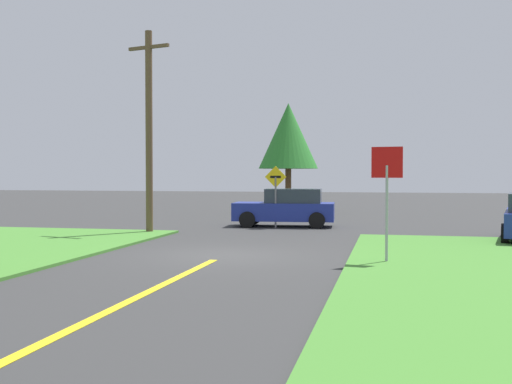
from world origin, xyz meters
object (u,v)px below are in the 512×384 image
stop_sign (387,181)px  utility_pole_mid (149,129)px  car_approaching_junction (286,208)px  direction_sign (276,189)px  oak_tree_left (288,136)px

stop_sign → utility_pole_mid: 10.97m
stop_sign → car_approaching_junction: 11.28m
stop_sign → car_approaching_junction: size_ratio=0.67×
direction_sign → oak_tree_left: (-1.10, 9.95, 2.82)m
car_approaching_junction → oak_tree_left: oak_tree_left is taller
utility_pole_mid → direction_sign: 5.88m
direction_sign → oak_tree_left: bearing=96.3°
car_approaching_junction → direction_sign: (-0.32, -0.80, 0.80)m
direction_sign → car_approaching_junction: bearing=67.9°
stop_sign → utility_pole_mid: (-8.82, 6.23, 1.89)m
oak_tree_left → stop_sign: bearing=-73.7°
utility_pole_mid → oak_tree_left: (3.13, 13.28, 0.47)m
car_approaching_junction → oak_tree_left: bearing=-85.0°
stop_sign → direction_sign: (-4.59, 9.57, -0.46)m
utility_pole_mid → oak_tree_left: bearing=76.7°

